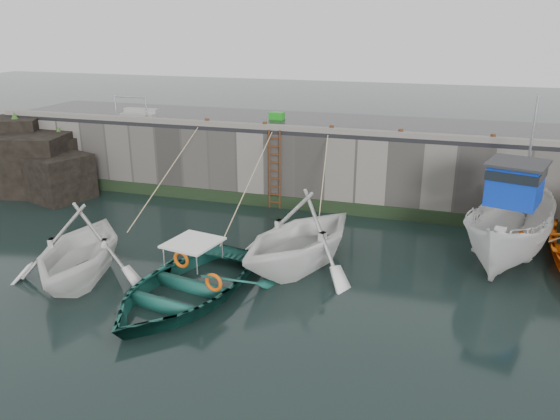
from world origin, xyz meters
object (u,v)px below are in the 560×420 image
(bollard_d, at_px, (401,133))
(boat_near_blacktrim, at_px, (299,266))
(boat_far_white, at_px, (512,229))
(bollard_e, at_px, (493,138))
(bollard_b, at_px, (265,125))
(fish_crate, at_px, (277,116))
(boat_near_blue, at_px, (185,297))
(boat_near_white, at_px, (82,278))
(bollard_a, at_px, (207,122))
(ladder, at_px, (274,170))
(bollard_c, at_px, (332,129))

(bollard_d, bearing_deg, boat_near_blacktrim, -113.24)
(boat_far_white, distance_m, bollard_e, 3.78)
(boat_near_blacktrim, distance_m, bollard_b, 7.03)
(fish_crate, bearing_deg, boat_near_blacktrim, -63.23)
(boat_near_blue, bearing_deg, boat_far_white, 42.17)
(boat_near_white, distance_m, bollard_a, 8.81)
(bollard_d, bearing_deg, bollard_a, 180.00)
(ladder, xyz_separation_m, bollard_d, (4.80, 0.34, 1.71))
(bollard_e, bearing_deg, bollard_b, 180.00)
(boat_near_blacktrim, distance_m, bollard_c, 6.38)
(bollard_a, bearing_deg, boat_near_blacktrim, -45.02)
(ladder, bearing_deg, bollard_e, 2.40)
(boat_near_white, xyz_separation_m, bollard_e, (11.49, 8.15, 3.30))
(bollard_b, height_order, bollard_d, same)
(ladder, xyz_separation_m, bollard_a, (-3.00, 0.34, 1.71))
(boat_near_white, xyz_separation_m, bollard_b, (2.99, 8.15, 3.30))
(bollard_a, distance_m, bollard_c, 5.20)
(boat_far_white, relative_size, fish_crate, 10.63)
(bollard_a, xyz_separation_m, bollard_b, (2.50, 0.00, 0.00))
(bollard_c, bearing_deg, bollard_e, 0.00)
(boat_near_blue, bearing_deg, boat_near_blacktrim, 59.42)
(bollard_a, bearing_deg, boat_near_blue, -70.40)
(fish_crate, xyz_separation_m, bollard_b, (0.20, -2.21, -0.02))
(boat_near_blacktrim, xyz_separation_m, bollard_a, (-5.46, 5.46, 3.30))
(boat_near_blue, height_order, bollard_d, bollard_d)
(boat_near_blacktrim, relative_size, boat_far_white, 0.78)
(boat_near_blue, distance_m, boat_far_white, 10.30)
(boat_near_blacktrim, xyz_separation_m, bollard_b, (-2.96, 5.46, 3.30))
(bollard_c, bearing_deg, boat_far_white, -24.37)
(boat_near_white, height_order, bollard_c, bollard_c)
(fish_crate, bearing_deg, bollard_b, -80.38)
(boat_near_white, relative_size, boat_far_white, 0.73)
(fish_crate, xyz_separation_m, bollard_d, (5.50, -2.21, -0.02))
(boat_far_white, xyz_separation_m, bollard_c, (-6.48, 2.93, 2.29))
(boat_near_blacktrim, relative_size, bollard_b, 18.28)
(boat_near_white, distance_m, bollard_d, 12.08)
(ladder, bearing_deg, boat_near_blue, -90.25)
(bollard_e, bearing_deg, ladder, -177.60)
(bollard_a, distance_m, bollard_e, 11.00)
(boat_near_blacktrim, xyz_separation_m, boat_far_white, (6.22, 2.53, 1.01))
(boat_far_white, height_order, bollard_a, boat_far_white)
(fish_crate, relative_size, bollard_e, 2.20)
(boat_near_blue, height_order, bollard_c, bollard_c)
(bollard_b, xyz_separation_m, bollard_d, (5.30, 0.00, 0.00))
(boat_near_blacktrim, bearing_deg, bollard_a, 157.36)
(boat_far_white, bearing_deg, ladder, 179.60)
(bollard_a, height_order, bollard_e, same)
(ladder, height_order, bollard_c, bollard_c)
(bollard_c, bearing_deg, fish_crate, 142.66)
(boat_near_blacktrim, xyz_separation_m, bollard_c, (-0.26, 5.46, 3.30))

